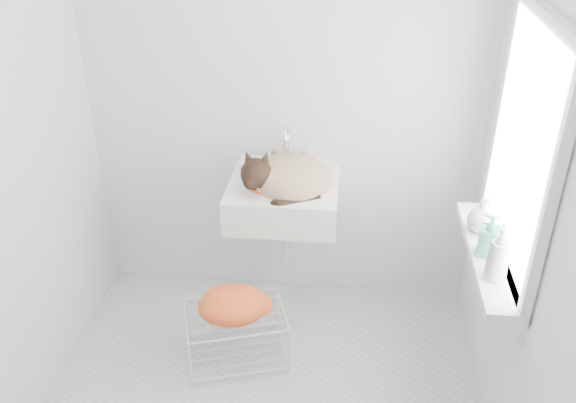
# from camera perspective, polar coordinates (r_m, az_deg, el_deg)

# --- Properties ---
(floor) EXTENTS (2.20, 2.00, 0.02)m
(floor) POSITION_cam_1_polar(r_m,az_deg,el_deg) (3.26, -2.47, -18.01)
(floor) COLOR #B6BBC0
(floor) RESTS_ON ground
(back_wall) EXTENTS (2.20, 0.02, 2.50)m
(back_wall) POSITION_cam_1_polar(r_m,az_deg,el_deg) (3.39, -0.44, 9.70)
(back_wall) COLOR silver
(back_wall) RESTS_ON ground
(right_wall) EXTENTS (0.02, 2.00, 2.50)m
(right_wall) POSITION_cam_1_polar(r_m,az_deg,el_deg) (2.56, 22.03, 0.51)
(right_wall) COLOR silver
(right_wall) RESTS_ON ground
(window_glass) EXTENTS (0.01, 0.80, 1.00)m
(window_glass) POSITION_cam_1_polar(r_m,az_deg,el_deg) (2.69, 21.15, 4.45)
(window_glass) COLOR white
(window_glass) RESTS_ON right_wall
(window_frame) EXTENTS (0.04, 0.90, 1.10)m
(window_frame) POSITION_cam_1_polar(r_m,az_deg,el_deg) (2.68, 20.85, 4.47)
(window_frame) COLOR white
(window_frame) RESTS_ON right_wall
(windowsill) EXTENTS (0.16, 0.88, 0.04)m
(windowsill) POSITION_cam_1_polar(r_m,az_deg,el_deg) (2.91, 17.90, -4.72)
(windowsill) COLOR white
(windowsill) RESTS_ON right_wall
(sink) EXTENTS (0.59, 0.52, 0.24)m
(sink) POSITION_cam_1_polar(r_m,az_deg,el_deg) (3.31, -0.41, 1.63)
(sink) COLOR white
(sink) RESTS_ON back_wall
(faucet) EXTENTS (0.21, 0.15, 0.21)m
(faucet) POSITION_cam_1_polar(r_m,az_deg,el_deg) (3.41, -0.08, 5.12)
(faucet) COLOR silver
(faucet) RESTS_ON sink
(cat) EXTENTS (0.53, 0.46, 0.30)m
(cat) POSITION_cam_1_polar(r_m,az_deg,el_deg) (3.28, -0.26, 2.11)
(cat) COLOR tan
(cat) RESTS_ON sink
(wire_rack) EXTENTS (0.59, 0.49, 0.30)m
(wire_rack) POSITION_cam_1_polar(r_m,az_deg,el_deg) (3.39, -4.79, -12.20)
(wire_rack) COLOR silver
(wire_rack) RESTS_ON floor
(towel) EXTENTS (0.40, 0.32, 0.15)m
(towel) POSITION_cam_1_polar(r_m,az_deg,el_deg) (3.25, -5.08, -10.08)
(towel) COLOR orange
(towel) RESTS_ON wire_rack
(bottle_a) EXTENTS (0.09, 0.09, 0.21)m
(bottle_a) POSITION_cam_1_polar(r_m,az_deg,el_deg) (2.74, 18.45, -6.70)
(bottle_a) COLOR silver
(bottle_a) RESTS_ON windowsill
(bottle_b) EXTENTS (0.11, 0.11, 0.20)m
(bottle_b) POSITION_cam_1_polar(r_m,az_deg,el_deg) (2.88, 17.84, -4.63)
(bottle_b) COLOR teal
(bottle_b) RESTS_ON windowsill
(bottle_c) EXTENTS (0.18, 0.18, 0.17)m
(bottle_c) POSITION_cam_1_polar(r_m,az_deg,el_deg) (3.04, 17.24, -2.56)
(bottle_c) COLOR white
(bottle_c) RESTS_ON windowsill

